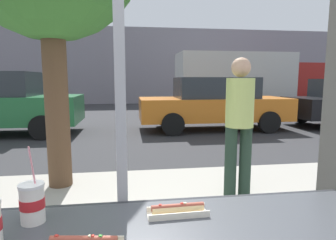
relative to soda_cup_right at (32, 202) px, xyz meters
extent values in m
plane|color=#2D2D30|center=(0.36, 8.12, -1.04)|extent=(60.00, 60.00, 0.00)
cube|color=#9E998E|center=(0.36, 1.72, -0.96)|extent=(16.00, 2.80, 0.16)
cube|color=#2A2C30|center=(0.36, 0.14, -0.09)|extent=(2.27, 0.02, 0.02)
cube|color=#9E9EA3|center=(0.36, 0.20, 0.59)|extent=(0.05, 0.08, 1.34)
cube|color=gray|center=(0.36, 18.40, 1.41)|extent=(28.00, 1.20, 4.90)
cylinder|color=silver|center=(0.00, 0.00, -0.01)|extent=(0.09, 0.09, 0.15)
cylinder|color=red|center=(0.00, 0.00, 0.00)|extent=(0.10, 0.10, 0.04)
cylinder|color=black|center=(0.00, 0.00, 0.06)|extent=(0.09, 0.09, 0.01)
cylinder|color=white|center=(0.00, 0.00, 0.07)|extent=(0.10, 0.10, 0.01)
cylinder|color=pink|center=(0.01, -0.01, 0.14)|extent=(0.02, 0.03, 0.20)
cube|color=beige|center=(0.24, -0.19, -0.07)|extent=(0.26, 0.04, 0.03)
cylinder|color=brown|center=(0.23, -0.23, -0.05)|extent=(0.23, 0.06, 0.03)
cube|color=red|center=(0.26, -0.23, -0.03)|extent=(0.01, 0.01, 0.01)
cube|color=beige|center=(0.26, -0.23, -0.03)|extent=(0.02, 0.01, 0.01)
cube|color=red|center=(0.14, -0.22, -0.03)|extent=(0.01, 0.01, 0.01)
cube|color=#337A2D|center=(0.29, -0.24, -0.03)|extent=(0.01, 0.01, 0.01)
cube|color=beige|center=(0.60, -0.02, -0.08)|extent=(0.26, 0.09, 0.01)
cube|color=beige|center=(0.60, -0.06, -0.07)|extent=(0.26, 0.01, 0.03)
cube|color=beige|center=(0.60, 0.02, -0.07)|extent=(0.26, 0.01, 0.03)
cylinder|color=#DBB77A|center=(0.60, -0.02, -0.06)|extent=(0.22, 0.05, 0.04)
cylinder|color=brown|center=(0.60, -0.02, -0.05)|extent=(0.23, 0.03, 0.03)
cube|color=beige|center=(0.63, -0.02, -0.03)|extent=(0.01, 0.01, 0.01)
cube|color=red|center=(0.52, -0.02, -0.03)|extent=(0.01, 0.01, 0.01)
cube|color=red|center=(0.61, -0.02, -0.03)|extent=(0.01, 0.01, 0.01)
cube|color=#236B38|center=(-3.14, 7.43, -0.33)|extent=(4.28, 1.87, 0.77)
cylinder|color=black|center=(-1.81, 8.37, -0.72)|extent=(0.64, 0.18, 0.64)
cylinder|color=black|center=(-1.81, 6.50, -0.72)|extent=(0.64, 0.18, 0.64)
cube|color=orange|center=(3.03, 7.43, -0.39)|extent=(4.57, 1.72, 0.67)
cube|color=#282D33|center=(3.06, 7.43, 0.26)|extent=(2.37, 1.52, 0.62)
cylinder|color=black|center=(4.44, 8.29, -0.72)|extent=(0.64, 0.18, 0.64)
cylinder|color=black|center=(4.44, 6.57, -0.72)|extent=(0.64, 0.18, 0.64)
cylinder|color=black|center=(1.61, 8.29, -0.72)|extent=(0.64, 0.18, 0.64)
cylinder|color=black|center=(1.61, 6.57, -0.72)|extent=(0.64, 0.18, 0.64)
cylinder|color=black|center=(6.59, 8.34, -0.72)|extent=(0.64, 0.18, 0.64)
cube|color=beige|center=(5.55, 12.47, 0.59)|extent=(5.46, 2.20, 2.37)
cube|color=maroon|center=(9.08, 12.47, 0.36)|extent=(1.90, 2.10, 1.90)
cylinder|color=black|center=(9.08, 13.52, -0.59)|extent=(0.90, 0.24, 0.90)
cylinder|color=black|center=(9.08, 11.42, -0.59)|extent=(0.90, 0.24, 0.90)
cylinder|color=black|center=(4.51, 13.57, -0.59)|extent=(0.90, 0.24, 0.90)
cylinder|color=black|center=(4.51, 11.37, -0.59)|extent=(0.90, 0.24, 0.90)
cylinder|color=#223629|center=(1.57, 1.96, -0.46)|extent=(0.14, 0.14, 0.84)
cylinder|color=#223629|center=(1.75, 1.96, -0.46)|extent=(0.14, 0.14, 0.84)
cylinder|color=#B2C469|center=(1.66, 1.96, 0.24)|extent=(0.32, 0.32, 0.56)
sphere|color=tan|center=(1.66, 1.96, 0.64)|extent=(0.22, 0.22, 0.22)
cylinder|color=brown|center=(-0.51, 2.65, 0.28)|extent=(0.30, 0.30, 2.33)
camera|label=1|loc=(0.39, -1.17, 0.49)|focal=30.71mm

